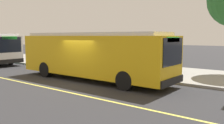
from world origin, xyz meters
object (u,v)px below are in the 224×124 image
pedestrian_commuter (148,60)px  waiting_bench (151,64)px  transit_bus_main (92,54)px  route_sign_post (165,49)px

pedestrian_commuter → waiting_bench: bearing=111.8°
transit_bus_main → pedestrian_commuter: (2.05, 3.38, -0.50)m
waiting_bench → pedestrian_commuter: (0.70, -1.75, 0.48)m
route_sign_post → pedestrian_commuter: route_sign_post is taller
transit_bus_main → pedestrian_commuter: bearing=58.8°
waiting_bench → pedestrian_commuter: bearing=-68.2°
transit_bus_main → pedestrian_commuter: size_ratio=6.34×
transit_bus_main → waiting_bench: (1.35, 5.13, -0.98)m
transit_bus_main → route_sign_post: same height
waiting_bench → route_sign_post: route_sign_post is taller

